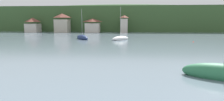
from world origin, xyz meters
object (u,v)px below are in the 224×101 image
at_px(shore_building_west, 33,25).
at_px(shore_building_eastcentral, 124,24).
at_px(shore_building_westcentral, 62,23).
at_px(mooring_buoy_near, 193,42).
at_px(sailboat_far_2, 82,38).
at_px(sailboat_far_4, 120,39).
at_px(sailboat_mid_6, 223,74).
at_px(shore_building_central, 93,26).

xyz_separation_m(shore_building_west, shore_building_eastcentral, (45.87, -0.28, 0.47)).
xyz_separation_m(shore_building_westcentral, mooring_buoy_near, (50.21, -40.48, -4.48)).
bearing_deg(shore_building_west, sailboat_far_2, -45.84).
bearing_deg(sailboat_far_4, shore_building_westcentral, -101.41).
bearing_deg(sailboat_mid_6, shore_building_west, -27.84).
distance_m(sailboat_far_4, sailboat_mid_6, 39.74).
height_order(sailboat_far_2, mooring_buoy_near, sailboat_far_2).
bearing_deg(sailboat_far_4, mooring_buoy_near, 116.08).
height_order(sailboat_far_4, sailboat_mid_6, sailboat_mid_6).
bearing_deg(sailboat_mid_6, sailboat_far_4, -48.38).
bearing_deg(shore_building_westcentral, sailboat_mid_6, -60.26).
distance_m(shore_building_central, mooring_buoy_near, 53.09).
height_order(shore_building_eastcentral, sailboat_mid_6, sailboat_mid_6).
relative_size(shore_building_westcentral, shore_building_eastcentral, 1.12).
distance_m(shore_building_westcentral, shore_building_central, 15.35).
distance_m(shore_building_west, sailboat_mid_6, 93.97).
bearing_deg(sailboat_mid_6, mooring_buoy_near, -78.87).
bearing_deg(shore_building_west, sailboat_mid_6, -52.15).
bearing_deg(shore_building_central, shore_building_eastcentral, 1.54).
relative_size(shore_building_eastcentral, sailboat_far_2, 0.86).
distance_m(shore_building_west, sailboat_far_2, 48.78).
bearing_deg(sailboat_far_2, shore_building_west, 9.92).
relative_size(shore_building_eastcentral, sailboat_far_4, 0.82).
bearing_deg(shore_building_westcentral, shore_building_west, 179.76).
relative_size(sailboat_far_2, sailboat_mid_6, 0.83).
relative_size(sailboat_far_4, mooring_buoy_near, 26.86).
bearing_deg(shore_building_central, shore_building_westcentral, 177.67).
distance_m(shore_building_eastcentral, sailboat_far_4, 36.13).
relative_size(sailboat_mid_6, mooring_buoy_near, 30.65).
height_order(shore_building_central, mooring_buoy_near, shore_building_central).
bearing_deg(sailboat_far_4, shore_building_central, -118.38).
bearing_deg(shore_building_west, sailboat_far_4, -38.34).
bearing_deg(shore_building_eastcentral, shore_building_west, 179.66).
height_order(shore_building_west, shore_building_westcentral, shore_building_westcentral).
bearing_deg(sailboat_mid_6, shore_building_eastcentral, -56.65).
distance_m(shore_building_west, shore_building_eastcentral, 45.88).
height_order(sailboat_mid_6, mooring_buoy_near, sailboat_mid_6).
bearing_deg(shore_building_eastcentral, shore_building_westcentral, 179.60).
bearing_deg(sailboat_far_2, shore_building_central, -28.69).
bearing_deg(shore_building_west, mooring_buoy_near, -31.75).
height_order(shore_building_eastcentral, sailboat_far_4, sailboat_far_4).
bearing_deg(shore_building_eastcentral, sailboat_far_4, -90.12).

